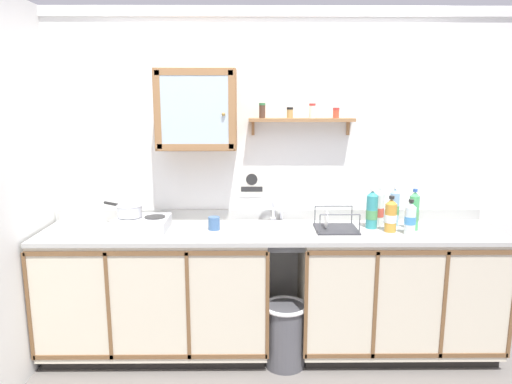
{
  "coord_description": "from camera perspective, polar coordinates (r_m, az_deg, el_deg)",
  "views": [
    {
      "loc": [
        -0.13,
        -2.7,
        1.82
      ],
      "look_at": [
        -0.1,
        0.57,
        1.17
      ],
      "focal_mm": 33.08,
      "sensor_mm": 36.0,
      "label": 1
    }
  ],
  "objects": [
    {
      "name": "trash_bin",
      "position": [
        3.39,
        3.53,
        -16.69
      ],
      "size": [
        0.31,
        0.31,
        0.45
      ],
      "color": "#4C4C51",
      "rests_on": "ground"
    },
    {
      "name": "bottle_water_blue_5",
      "position": [
        3.51,
        16.39,
        -1.84
      ],
      "size": [
        0.07,
        0.07,
        0.29
      ],
      "color": "#8CB7E0",
      "rests_on": "countertop"
    },
    {
      "name": "backsplash",
      "position": [
        3.55,
        1.6,
        -2.78
      ],
      "size": [
        3.17,
        0.02,
        0.08
      ],
      "primitive_type": "cube",
      "color": "#B2B2AD",
      "rests_on": "countertop"
    },
    {
      "name": "spice_shelf",
      "position": [
        3.4,
        5.43,
        8.86
      ],
      "size": [
        0.75,
        0.14,
        0.23
      ],
      "color": "#996B42"
    },
    {
      "name": "bottle_water_clear_4",
      "position": [
        3.33,
        18.14,
        -3.07
      ],
      "size": [
        0.08,
        0.08,
        0.24
      ],
      "color": "silver",
      "rests_on": "countertop"
    },
    {
      "name": "bottle_soda_green_1",
      "position": [
        3.45,
        18.56,
        -2.28
      ],
      "size": [
        0.07,
        0.07,
        0.29
      ],
      "color": "#4CB266",
      "rests_on": "countertop"
    },
    {
      "name": "bottle_detergent_teal_0",
      "position": [
        3.41,
        13.84,
        -2.17
      ],
      "size": [
        0.08,
        0.08,
        0.29
      ],
      "color": "teal",
      "rests_on": "countertop"
    },
    {
      "name": "back_wall",
      "position": [
        3.52,
        1.6,
        1.7
      ],
      "size": [
        3.81,
        0.07,
        2.46
      ],
      "color": "white",
      "rests_on": "ground"
    },
    {
      "name": "bottle_opaque_white_2",
      "position": [
        3.49,
        14.71,
        -1.94
      ],
      "size": [
        0.06,
        0.06,
        0.28
      ],
      "color": "white",
      "rests_on": "countertop"
    },
    {
      "name": "hot_plate_stove",
      "position": [
        3.38,
        -13.62,
        -3.77
      ],
      "size": [
        0.36,
        0.33,
        0.09
      ],
      "color": "silver",
      "rests_on": "countertop"
    },
    {
      "name": "dish_rack",
      "position": [
        3.33,
        9.52,
        -4.17
      ],
      "size": [
        0.29,
        0.27,
        0.16
      ],
      "color": "#333338",
      "rests_on": "countertop"
    },
    {
      "name": "lower_cabinet_run",
      "position": [
        3.51,
        -11.86,
        -11.97
      ],
      "size": [
        1.58,
        0.58,
        0.89
      ],
      "color": "black",
      "rests_on": "ground"
    },
    {
      "name": "sink",
      "position": [
        3.33,
        2.03,
        -4.75
      ],
      "size": [
        0.51,
        0.48,
        0.38
      ],
      "color": "silver",
      "rests_on": "countertop"
    },
    {
      "name": "saucepan",
      "position": [
        3.4,
        -15.09,
        -2.13
      ],
      "size": [
        0.31,
        0.25,
        0.08
      ],
      "color": "silver",
      "rests_on": "hot_plate_stove"
    },
    {
      "name": "countertop",
      "position": [
        3.29,
        1.77,
        -4.87
      ],
      "size": [
        3.17,
        0.6,
        0.03
      ],
      "primitive_type": "cube",
      "color": "#B2B2AD",
      "rests_on": "lower_cabinet_run"
    },
    {
      "name": "warning_sign",
      "position": [
        3.5,
        -0.52,
        1.11
      ],
      "size": [
        0.19,
        0.01,
        0.21
      ],
      "color": "silver"
    },
    {
      "name": "wall_cabinet",
      "position": [
        3.35,
        -7.19,
        9.85
      ],
      "size": [
        0.55,
        0.27,
        0.55
      ],
      "color": "#996B42"
    },
    {
      "name": "mug",
      "position": [
        3.3,
        -5.12,
        -3.77
      ],
      "size": [
        0.08,
        0.11,
        0.09
      ],
      "color": "#3F6699",
      "rests_on": "countertop"
    },
    {
      "name": "lower_cabinet_run_right",
      "position": [
        3.6,
        16.58,
        -11.64
      ],
      "size": [
        1.39,
        0.58,
        0.89
      ],
      "color": "black",
      "rests_on": "ground"
    },
    {
      "name": "bottle_juice_amber_3",
      "position": [
        3.35,
        15.98,
        -2.78
      ],
      "size": [
        0.08,
        0.08,
        0.25
      ],
      "color": "gold",
      "rests_on": "countertop"
    }
  ]
}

